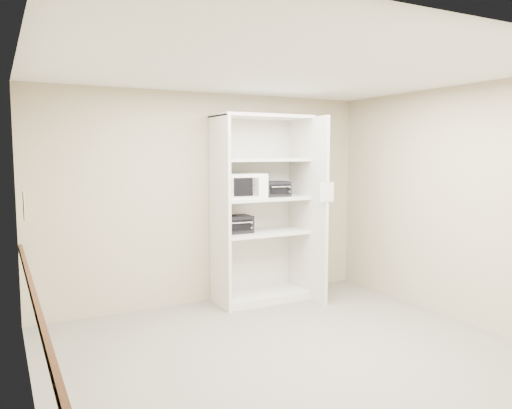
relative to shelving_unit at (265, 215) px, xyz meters
name	(u,v)px	position (x,y,z in m)	size (l,w,h in m)	color
floor	(288,354)	(-0.67, -1.70, -1.13)	(4.50, 4.00, 0.01)	#696659
ceiling	(290,69)	(-0.67, -1.70, 1.57)	(4.50, 4.00, 0.01)	white
wall_back	(209,199)	(-0.67, 0.30, 0.22)	(4.50, 0.02, 2.70)	tan
wall_front	(467,254)	(-0.67, -3.70, 0.22)	(4.50, 0.02, 2.70)	tan
wall_left	(27,234)	(-2.92, -1.70, 0.22)	(0.02, 4.00, 2.70)	tan
wall_right	(456,204)	(1.58, -1.70, 0.22)	(0.02, 4.00, 2.70)	tan
shelving_unit	(265,215)	(0.00, 0.00, 0.00)	(1.24, 0.92, 2.42)	silver
microwave	(243,186)	(-0.33, -0.05, 0.39)	(0.52, 0.39, 0.31)	white
toaster_oven_upper	(275,189)	(0.14, -0.03, 0.34)	(0.34, 0.26, 0.20)	black
toaster_oven_lower	(236,224)	(-0.40, 0.04, -0.10)	(0.39, 0.30, 0.22)	black
paper_sign	(327,192)	(0.54, -0.63, 0.32)	(0.19, 0.01, 0.24)	white
chair_rail	(33,293)	(-2.89, -1.70, -0.23)	(0.04, 3.98, 0.08)	black
wall_poster	(24,206)	(-2.90, -1.23, 0.38)	(0.01, 0.18, 0.25)	silver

